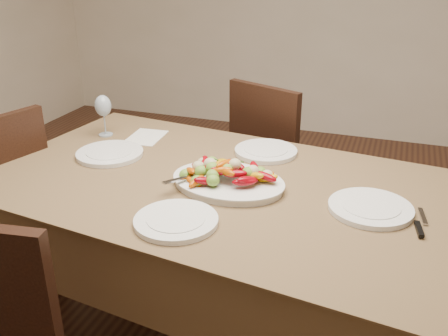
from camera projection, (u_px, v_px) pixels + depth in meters
dining_table at (224, 267)px, 2.02m from camera, size 1.95×1.25×0.76m
chair_far at (283, 164)px, 2.75m from camera, size 0.55×0.55×0.95m
serving_platter at (228, 183)px, 1.84m from camera, size 0.45×0.36×0.02m
roasted_vegetables at (228, 169)px, 1.82m from camera, size 0.37×0.27×0.09m
serving_spoon at (208, 175)px, 1.82m from camera, size 0.28×0.18×0.03m
plate_left at (110, 154)px, 2.11m from camera, size 0.28×0.28×0.02m
plate_right at (370, 208)px, 1.67m from camera, size 0.28×0.28×0.02m
plate_far at (266, 151)px, 2.14m from camera, size 0.27×0.27×0.02m
plate_near at (176, 221)px, 1.59m from camera, size 0.27×0.27×0.02m
wine_glass at (104, 114)px, 2.31m from camera, size 0.08×0.08×0.20m
menu_card at (146, 137)px, 2.32m from camera, size 0.17×0.22×0.00m
table_knife at (421, 224)px, 1.58m from camera, size 0.05×0.20×0.01m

